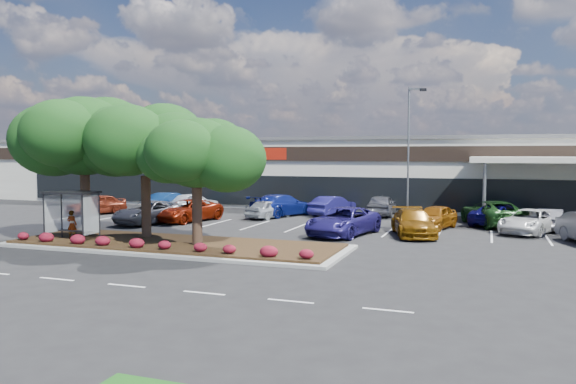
% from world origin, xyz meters
% --- Properties ---
extents(ground, '(160.00, 160.00, 0.00)m').
position_xyz_m(ground, '(0.00, 0.00, 0.00)').
color(ground, black).
rests_on(ground, ground).
extents(retail_store, '(80.40, 25.20, 6.25)m').
position_xyz_m(retail_store, '(0.06, 33.91, 3.15)').
color(retail_store, silver).
rests_on(retail_store, ground).
extents(landscape_island, '(18.00, 6.00, 0.26)m').
position_xyz_m(landscape_island, '(-2.00, 4.00, 0.12)').
color(landscape_island, gray).
rests_on(landscape_island, ground).
extents(lane_markings, '(33.12, 20.06, 0.01)m').
position_xyz_m(lane_markings, '(-0.14, 10.42, 0.01)').
color(lane_markings, silver).
rests_on(lane_markings, ground).
extents(shrub_row, '(17.00, 0.80, 0.50)m').
position_xyz_m(shrub_row, '(-2.00, 1.90, 0.51)').
color(shrub_row, maroon).
rests_on(shrub_row, landscape_island).
extents(bus_shelter, '(2.75, 1.55, 2.59)m').
position_xyz_m(bus_shelter, '(-7.50, 2.95, 2.31)').
color(bus_shelter, black).
rests_on(bus_shelter, landscape_island).
extents(island_tree_west, '(7.20, 7.20, 7.89)m').
position_xyz_m(island_tree_west, '(-8.00, 4.50, 4.21)').
color(island_tree_west, '#113913').
rests_on(island_tree_west, landscape_island).
extents(island_tree_mid, '(6.60, 6.60, 7.32)m').
position_xyz_m(island_tree_mid, '(-4.50, 5.20, 3.92)').
color(island_tree_mid, '#113913').
rests_on(island_tree_mid, landscape_island).
extents(island_tree_east, '(5.80, 5.80, 6.50)m').
position_xyz_m(island_tree_east, '(-0.50, 3.70, 3.51)').
color(island_tree_east, '#113913').
rests_on(island_tree_east, landscape_island).
extents(conifer_north_west, '(4.40, 4.40, 10.00)m').
position_xyz_m(conifer_north_west, '(-30.00, 46.00, 5.00)').
color(conifer_north_west, '#113913').
rests_on(conifer_north_west, ground).
extents(person_waiting, '(0.60, 0.42, 1.54)m').
position_xyz_m(person_waiting, '(-7.81, 3.15, 1.03)').
color(person_waiting, '#594C47').
rests_on(person_waiting, landscape_island).
extents(light_pole, '(1.42, 0.74, 9.44)m').
position_xyz_m(light_pole, '(8.02, 18.79, 4.17)').
color(light_pole, gray).
rests_on(light_pole, ground).
extents(car_0, '(3.61, 5.05, 1.60)m').
position_xyz_m(car_0, '(-16.00, 15.41, 0.80)').
color(car_0, maroon).
rests_on(car_0, ground).
extents(car_1, '(3.78, 6.06, 1.56)m').
position_xyz_m(car_1, '(-6.89, 13.79, 0.78)').
color(car_1, '#6A1505').
rests_on(car_1, ground).
extents(car_2, '(3.43, 5.92, 1.55)m').
position_xyz_m(car_2, '(-8.79, 11.92, 0.78)').
color(car_2, '#57565D').
rests_on(car_2, ground).
extents(car_4, '(3.90, 6.38, 1.65)m').
position_xyz_m(car_4, '(5.19, 11.09, 0.83)').
color(car_4, navy).
rests_on(car_4, ground).
extents(car_5, '(3.58, 5.74, 1.55)m').
position_xyz_m(car_5, '(9.13, 12.26, 0.78)').
color(car_5, '#724308').
rests_on(car_5, ground).
extents(car_6, '(2.93, 4.81, 1.53)m').
position_xyz_m(car_6, '(10.07, 15.73, 0.76)').
color(car_6, '#80450B').
rests_on(car_6, ground).
extents(car_7, '(4.31, 5.80, 1.46)m').
position_xyz_m(car_7, '(15.67, 15.60, 0.73)').
color(car_7, silver).
rests_on(car_7, ground).
extents(car_9, '(3.37, 5.07, 1.61)m').
position_xyz_m(car_9, '(-9.68, 19.62, 0.80)').
color(car_9, silver).
rests_on(car_9, ground).
extents(car_10, '(2.49, 5.11, 1.61)m').
position_xyz_m(car_10, '(-11.41, 18.94, 0.81)').
color(car_10, navy).
rests_on(car_10, ground).
extents(car_11, '(4.34, 6.29, 1.69)m').
position_xyz_m(car_11, '(-1.76, 19.36, 0.85)').
color(car_11, navy).
rests_on(car_11, ground).
extents(car_12, '(2.78, 4.48, 1.42)m').
position_xyz_m(car_12, '(-2.14, 17.60, 0.71)').
color(car_12, '#A4AAB0').
rests_on(car_12, ground).
extents(car_13, '(2.96, 4.88, 1.52)m').
position_xyz_m(car_13, '(1.86, 20.98, 0.76)').
color(car_13, navy).
rests_on(car_13, ground).
extents(car_14, '(2.16, 4.97, 1.67)m').
position_xyz_m(car_14, '(5.48, 22.14, 0.83)').
color(car_14, '#5B5B62').
rests_on(car_14, ground).
extents(car_15, '(4.23, 5.82, 1.47)m').
position_xyz_m(car_15, '(13.97, 18.74, 0.74)').
color(car_15, '#0F0C59').
rests_on(car_15, ground).
extents(car_16, '(4.88, 6.69, 1.69)m').
position_xyz_m(car_16, '(13.57, 18.79, 0.84)').
color(car_16, '#1A4319').
rests_on(car_16, ground).
extents(car_17, '(2.04, 4.32, 1.37)m').
position_xyz_m(car_17, '(16.98, 17.57, 0.68)').
color(car_17, '#545259').
rests_on(car_17, ground).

